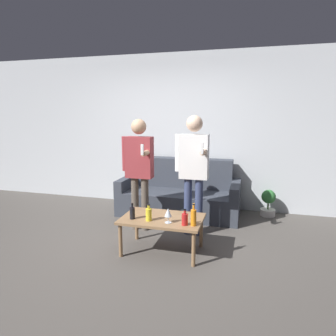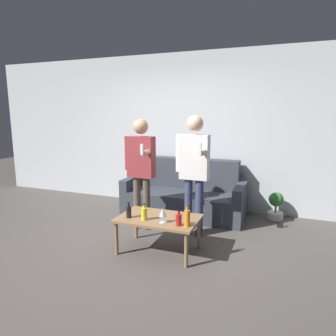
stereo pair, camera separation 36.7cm
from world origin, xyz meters
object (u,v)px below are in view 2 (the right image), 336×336
object	(u,v)px
couch	(185,195)
person_standing_right	(194,165)
bottle_orange	(187,218)
person_standing_left	(141,165)
coffee_table	(158,221)

from	to	relation	value
couch	person_standing_right	xyz separation A→B (m)	(0.38, -0.84, 0.67)
couch	bottle_orange	bearing A→B (deg)	-71.72
couch	bottle_orange	world-z (taller)	couch
person_standing_left	person_standing_right	distance (m)	0.77
coffee_table	person_standing_right	bearing A→B (deg)	68.42
bottle_orange	person_standing_left	size ratio (longest dim) A/B	0.16
couch	person_standing_left	distance (m)	1.15
couch	person_standing_left	size ratio (longest dim) A/B	1.24
person_standing_right	bottle_orange	bearing A→B (deg)	-78.79
bottle_orange	person_standing_left	xyz separation A→B (m)	(-0.93, 0.75, 0.42)
couch	coffee_table	bearing A→B (deg)	-85.02
person_standing_left	couch	bearing A→B (deg)	65.91
bottle_orange	person_standing_right	world-z (taller)	person_standing_right
bottle_orange	person_standing_right	bearing A→B (deg)	101.21
couch	coffee_table	world-z (taller)	couch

